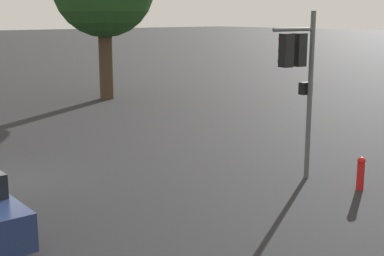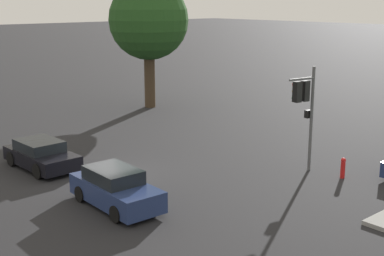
# 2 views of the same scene
# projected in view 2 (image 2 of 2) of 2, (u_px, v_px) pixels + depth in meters

# --- Properties ---
(ground_plane) EXTENTS (300.00, 300.00, 0.00)m
(ground_plane) POSITION_uv_depth(u_px,v_px,m) (115.00, 174.00, 23.98)
(ground_plane) COLOR black
(street_tree) EXTENTS (5.62, 5.62, 9.05)m
(street_tree) POSITION_uv_depth(u_px,v_px,m) (149.00, 21.00, 37.55)
(street_tree) COLOR #423323
(street_tree) RESTS_ON ground_plane
(traffic_signal) EXTENTS (0.53, 1.63, 4.77)m
(traffic_signal) POSITION_uv_depth(u_px,v_px,m) (304.00, 101.00, 23.52)
(traffic_signal) COLOR #515456
(traffic_signal) RESTS_ON ground_plane
(crossing_car_0) EXTENTS (4.23, 1.93, 1.47)m
(crossing_car_0) POSITION_uv_depth(u_px,v_px,m) (116.00, 189.00, 20.07)
(crossing_car_0) COLOR navy
(crossing_car_0) RESTS_ON ground_plane
(crossing_car_1) EXTENTS (4.21, 2.06, 1.31)m
(crossing_car_1) POSITION_uv_depth(u_px,v_px,m) (41.00, 155.00, 24.67)
(crossing_car_1) COLOR black
(crossing_car_1) RESTS_ON ground_plane
(fire_hydrant) EXTENTS (0.22, 0.22, 0.92)m
(fire_hydrant) POSITION_uv_depth(u_px,v_px,m) (343.00, 167.00, 23.30)
(fire_hydrant) COLOR red
(fire_hydrant) RESTS_ON ground_plane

